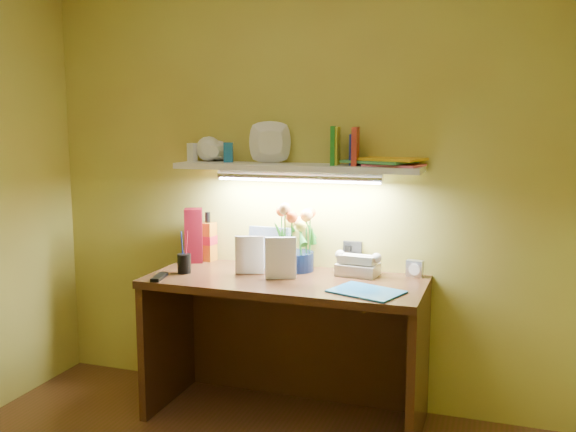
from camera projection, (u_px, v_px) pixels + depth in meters
The scene contains 13 objects.
desk at pixel (285, 349), 3.29m from camera, with size 1.40×0.60×0.75m, color #361C0E.
flower_bouquet at pixel (296, 238), 3.38m from camera, with size 0.22×0.22×0.35m, color black, non-canonical shape.
telephone at pixel (358, 263), 3.30m from camera, with size 0.21×0.15×0.12m, color beige, non-canonical shape.
desk_clock at pixel (415, 268), 3.27m from camera, with size 0.08×0.04×0.08m, color #B9B8BD.
whisky_bottle at pixel (208, 236), 3.62m from camera, with size 0.07×0.07×0.28m, color #B96413, non-canonical shape.
whisky_box at pixel (194, 235), 3.59m from camera, with size 0.10×0.10×0.30m, color #51050E.
pen_cup at pixel (184, 257), 3.34m from camera, with size 0.07×0.07×0.17m, color black.
art_card at pixel (269, 248), 3.44m from camera, with size 0.22×0.04×0.22m, color white, non-canonical shape.
tv_remote at pixel (159, 277), 3.23m from camera, with size 0.04×0.15×0.02m, color black.
blue_folder at pixel (366, 292), 2.97m from camera, with size 0.31×0.23×0.01m, color #1B6AAF.
desk_book_a at pixel (235, 255), 3.31m from camera, with size 0.15×0.02×0.20m, color beige.
desk_book_b at pixel (265, 258), 3.20m from camera, with size 0.16×0.02×0.21m, color white.
wall_shelf at pixel (292, 160), 3.33m from camera, with size 1.31×0.36×0.23m.
Camera 1 is at (1.03, -1.78, 1.54)m, focal length 40.00 mm.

